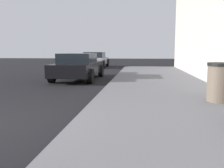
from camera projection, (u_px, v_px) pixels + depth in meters
The scene contains 4 objects.
sidewalk at pixel (186, 130), 4.26m from camera, with size 4.00×32.00×0.15m, color #5B5B60.
trash_bin at pixel (222, 82), 6.24m from camera, with size 0.71×0.71×0.96m.
car_black at pixel (79, 66), 12.26m from camera, with size 1.93×4.55×1.27m.
car_silver at pixel (95, 60), 21.20m from camera, with size 1.94×4.15×1.27m.
Camera 1 is at (3.22, -4.23, 1.41)m, focal length 40.66 mm.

